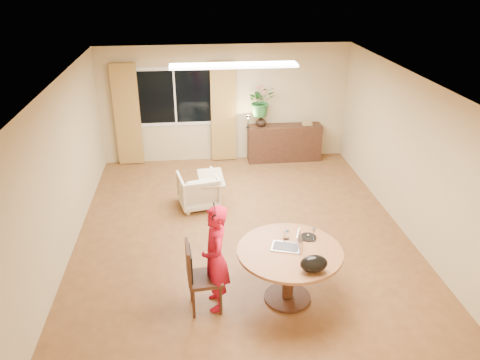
# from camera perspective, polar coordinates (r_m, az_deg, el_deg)

# --- Properties ---
(floor) EXTENTS (6.50, 6.50, 0.00)m
(floor) POSITION_cam_1_polar(r_m,az_deg,el_deg) (8.08, 0.16, -6.12)
(floor) COLOR brown
(floor) RESTS_ON ground
(ceiling) EXTENTS (6.50, 6.50, 0.00)m
(ceiling) POSITION_cam_1_polar(r_m,az_deg,el_deg) (7.08, 0.18, 12.15)
(ceiling) COLOR white
(ceiling) RESTS_ON wall_back
(wall_back) EXTENTS (5.50, 0.00, 5.50)m
(wall_back) POSITION_cam_1_polar(r_m,az_deg,el_deg) (10.54, -1.82, 9.24)
(wall_back) COLOR tan
(wall_back) RESTS_ON floor
(wall_left) EXTENTS (0.00, 6.50, 6.50)m
(wall_left) POSITION_cam_1_polar(r_m,az_deg,el_deg) (7.70, -20.62, 1.40)
(wall_left) COLOR tan
(wall_left) RESTS_ON floor
(wall_right) EXTENTS (0.00, 6.50, 6.50)m
(wall_right) POSITION_cam_1_polar(r_m,az_deg,el_deg) (8.23, 19.58, 3.08)
(wall_right) COLOR tan
(wall_right) RESTS_ON floor
(window) EXTENTS (1.70, 0.03, 1.30)m
(window) POSITION_cam_1_polar(r_m,az_deg,el_deg) (10.45, -7.94, 10.00)
(window) COLOR white
(window) RESTS_ON wall_back
(curtain_left) EXTENTS (0.55, 0.08, 2.25)m
(curtain_left) POSITION_cam_1_polar(r_m,az_deg,el_deg) (10.56, -13.59, 7.69)
(curtain_left) COLOR olive
(curtain_left) RESTS_ON wall_back
(curtain_right) EXTENTS (0.55, 0.08, 2.25)m
(curtain_right) POSITION_cam_1_polar(r_m,az_deg,el_deg) (10.49, -2.04, 8.27)
(curtain_right) COLOR olive
(curtain_right) RESTS_ON wall_back
(ceiling_panel) EXTENTS (2.20, 0.35, 0.05)m
(ceiling_panel) POSITION_cam_1_polar(r_m,az_deg,el_deg) (8.25, -0.77, 13.79)
(ceiling_panel) COLOR white
(ceiling_panel) RESTS_ON ceiling
(dining_table) EXTENTS (1.38, 1.38, 0.79)m
(dining_table) POSITION_cam_1_polar(r_m,az_deg,el_deg) (6.28, 6.02, -9.75)
(dining_table) COLOR brown
(dining_table) RESTS_ON floor
(dining_chair) EXTENTS (0.50, 0.47, 0.99)m
(dining_chair) POSITION_cam_1_polar(r_m,az_deg,el_deg) (6.19, -4.28, -11.67)
(dining_chair) COLOR #311910
(dining_chair) RESTS_ON floor
(child) EXTENTS (0.57, 0.40, 1.49)m
(child) POSITION_cam_1_polar(r_m,az_deg,el_deg) (6.07, -3.00, -9.53)
(child) COLOR red
(child) RESTS_ON floor
(laptop) EXTENTS (0.45, 0.37, 0.26)m
(laptop) POSITION_cam_1_polar(r_m,az_deg,el_deg) (6.15, 5.65, -7.19)
(laptop) COLOR #B7B7BC
(laptop) RESTS_ON dining_table
(tumbler) EXTENTS (0.10, 0.10, 0.12)m
(tumbler) POSITION_cam_1_polar(r_m,az_deg,el_deg) (6.37, 5.67, -6.68)
(tumbler) COLOR white
(tumbler) RESTS_ON dining_table
(wine_glass) EXTENTS (0.07, 0.07, 0.20)m
(wine_glass) POSITION_cam_1_polar(r_m,az_deg,el_deg) (6.35, 8.95, -6.58)
(wine_glass) COLOR white
(wine_glass) RESTS_ON dining_table
(pot_lid) EXTENTS (0.25, 0.25, 0.04)m
(pot_lid) POSITION_cam_1_polar(r_m,az_deg,el_deg) (6.45, 8.32, -6.84)
(pot_lid) COLOR white
(pot_lid) RESTS_ON dining_table
(handbag) EXTENTS (0.35, 0.21, 0.23)m
(handbag) POSITION_cam_1_polar(r_m,az_deg,el_deg) (5.77, 9.00, -10.06)
(handbag) COLOR black
(handbag) RESTS_ON dining_table
(armchair) EXTENTS (0.83, 0.84, 0.65)m
(armchair) POSITION_cam_1_polar(r_m,az_deg,el_deg) (8.73, -5.10, -1.23)
(armchair) COLOR beige
(armchair) RESTS_ON floor
(throw) EXTENTS (0.50, 0.59, 0.03)m
(throw) POSITION_cam_1_polar(r_m,az_deg,el_deg) (8.53, -3.57, 0.72)
(throw) COLOR beige
(throw) RESTS_ON armchair
(sideboard) EXTENTS (1.66, 0.41, 0.83)m
(sideboard) POSITION_cam_1_polar(r_m,az_deg,el_deg) (10.77, 5.41, 4.53)
(sideboard) COLOR #311910
(sideboard) RESTS_ON floor
(vase) EXTENTS (0.27, 0.27, 0.25)m
(vase) POSITION_cam_1_polar(r_m,az_deg,el_deg) (10.50, 2.57, 7.19)
(vase) COLOR black
(vase) RESTS_ON sideboard
(bouquet) EXTENTS (0.73, 0.68, 0.66)m
(bouquet) POSITION_cam_1_polar(r_m,az_deg,el_deg) (10.37, 2.55, 9.58)
(bouquet) COLOR #316927
(bouquet) RESTS_ON vase
(book_stack) EXTENTS (0.24, 0.19, 0.09)m
(book_stack) POSITION_cam_1_polar(r_m,az_deg,el_deg) (10.73, 8.19, 6.91)
(book_stack) COLOR olive
(book_stack) RESTS_ON sideboard
(desk_lamp) EXTENTS (0.15, 0.15, 0.31)m
(desk_lamp) POSITION_cam_1_polar(r_m,az_deg,el_deg) (10.40, 0.99, 7.23)
(desk_lamp) COLOR black
(desk_lamp) RESTS_ON sideboard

